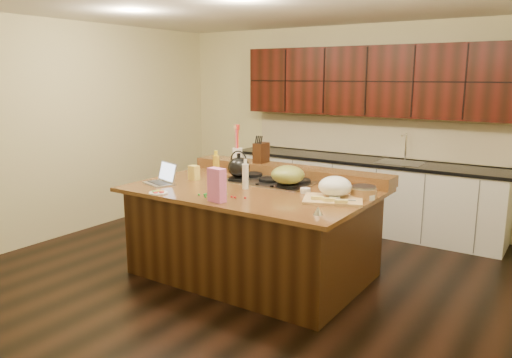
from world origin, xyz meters
The scene contains 31 objects.
room centered at (0.00, 0.00, 1.35)m, with size 5.52×5.02×2.72m.
island centered at (0.00, 0.00, 0.46)m, with size 2.40×1.60×0.92m.
back_ledge centered at (0.00, 0.70, 0.98)m, with size 2.40×0.30×0.12m, color black.
cooktop centered at (0.00, 0.30, 0.94)m, with size 0.92×0.52×0.05m.
back_counter centered at (0.30, 2.23, 0.98)m, with size 3.70×0.66×2.40m.
kettle centered at (-0.30, 0.17, 1.07)m, with size 0.24×0.24×0.21m, color black.
green_bowl centered at (0.30, 0.17, 1.06)m, with size 0.33×0.33×0.18m, color olive.
laptop centered at (-0.89, -0.36, 0.98)m, with size 0.38×0.34×0.22m.
oil_bottle centered at (-0.54, 0.08, 1.06)m, with size 0.07×0.07×0.27m, color gold.
vinegar_bottle centered at (-0.04, -0.09, 1.04)m, with size 0.06×0.06×0.25m, color silver.
wooden_tray centered at (0.88, 0.01, 1.01)m, with size 0.62×0.55×0.21m.
ramekin_a centered at (0.92, -0.06, 0.94)m, with size 0.10×0.10×0.04m, color white.
ramekin_b centered at (1.15, 0.19, 0.94)m, with size 0.10×0.10×0.04m, color white.
ramekin_c centered at (0.54, 0.10, 0.94)m, with size 0.10×0.10×0.04m, color white.
strainer_bowl centered at (1.08, 0.22, 0.97)m, with size 0.24×0.24×0.09m, color #996B3F.
kitchen_timer centered at (0.99, -0.53, 0.96)m, with size 0.08×0.08×0.07m, color silver.
pink_bag centered at (0.05, -0.65, 1.07)m, with size 0.16×0.09×0.30m, color pink.
candy_plate centered at (-0.62, -0.71, 0.93)m, with size 0.18×0.18×0.01m, color white.
package_box centered at (-0.75, -0.03, 1.00)m, with size 0.11×0.08×0.16m, color #ECCF53.
utensil_crock centered at (-0.70, 0.70, 1.11)m, with size 0.12×0.12×0.14m, color white.
knife_block centered at (-0.36, 0.70, 1.15)m, with size 0.11×0.19×0.23m, color black.
gumdrop_0 centered at (0.19, -0.42, 0.93)m, with size 0.02×0.02×0.02m, color red.
gumdrop_1 centered at (-0.14, -0.59, 0.93)m, with size 0.02×0.02×0.02m, color #198C26.
gumdrop_2 centered at (0.07, -0.46, 0.93)m, with size 0.02×0.02×0.02m, color red.
gumdrop_3 centered at (-0.19, -0.51, 0.93)m, with size 0.02×0.02×0.02m, color #198C26.
gumdrop_4 centered at (-0.21, -0.44, 0.93)m, with size 0.02×0.02×0.02m, color red.
gumdrop_5 centered at (-0.04, -0.41, 0.93)m, with size 0.02×0.02×0.02m, color #198C26.
gumdrop_6 centered at (0.02, -0.56, 0.93)m, with size 0.02×0.02×0.02m, color red.
gumdrop_7 centered at (-0.23, -0.56, 0.93)m, with size 0.02×0.02×0.02m, color #198C26.
gumdrop_8 centered at (0.11, -0.46, 0.93)m, with size 0.02×0.02×0.02m, color red.
gumdrop_9 centered at (-0.19, -0.54, 0.93)m, with size 0.02×0.02×0.02m, color #198C26.
Camera 1 is at (2.73, -4.05, 2.03)m, focal length 35.00 mm.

